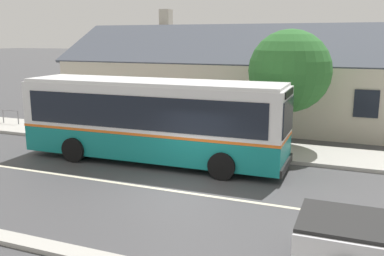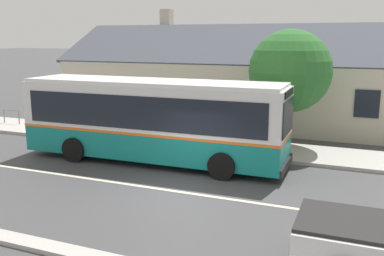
% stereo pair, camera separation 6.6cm
% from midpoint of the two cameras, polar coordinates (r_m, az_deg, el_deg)
% --- Properties ---
extents(ground_plane, '(300.00, 300.00, 0.00)m').
position_cam_midpoint_polar(ground_plane, '(14.17, -1.55, -8.51)').
color(ground_plane, '#424244').
extents(sidewalk_far, '(60.00, 3.00, 0.15)m').
position_cam_midpoint_polar(sidewalk_far, '(19.54, 5.53, -2.55)').
color(sidewalk_far, '#ADAAA3').
rests_on(sidewalk_far, ground).
extents(lane_divider_stripe, '(60.00, 0.16, 0.01)m').
position_cam_midpoint_polar(lane_divider_stripe, '(14.17, -1.55, -8.50)').
color(lane_divider_stripe, beige).
rests_on(lane_divider_stripe, ground).
extents(community_building, '(21.05, 9.05, 6.80)m').
position_cam_midpoint_polar(community_building, '(26.83, 6.90, 5.38)').
color(community_building, beige).
rests_on(community_building, ground).
extents(transit_bus, '(10.85, 2.90, 3.30)m').
position_cam_midpoint_polar(transit_bus, '(17.24, -5.15, 1.27)').
color(transit_bus, '#147F7A').
rests_on(transit_bus, ground).
extents(bench_by_building, '(1.63, 0.51, 0.94)m').
position_cam_midpoint_polar(bench_by_building, '(23.72, -16.68, 0.80)').
color(bench_by_building, brown).
rests_on(bench_by_building, sidewalk_far).
extents(bench_down_street, '(1.71, 0.51, 0.94)m').
position_cam_midpoint_polar(bench_down_street, '(21.09, -8.92, -0.18)').
color(bench_down_street, brown).
rests_on(bench_down_street, sidewalk_far).
extents(street_tree_primary, '(3.61, 3.61, 5.33)m').
position_cam_midpoint_polar(street_tree_primary, '(19.32, 13.04, 7.39)').
color(street_tree_primary, '#4C3828').
rests_on(street_tree_primary, ground).
extents(bike_rack, '(1.16, 0.06, 0.78)m').
position_cam_midpoint_polar(bike_rack, '(26.44, -22.90, 1.72)').
color(bike_rack, slate).
rests_on(bike_rack, sidewalk_far).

